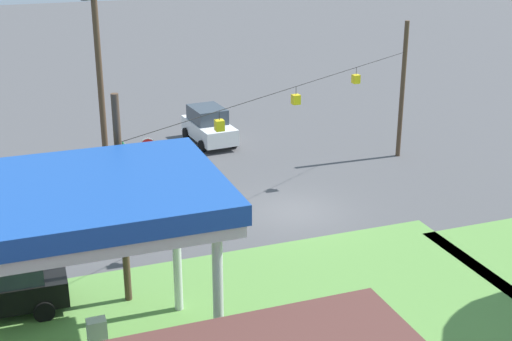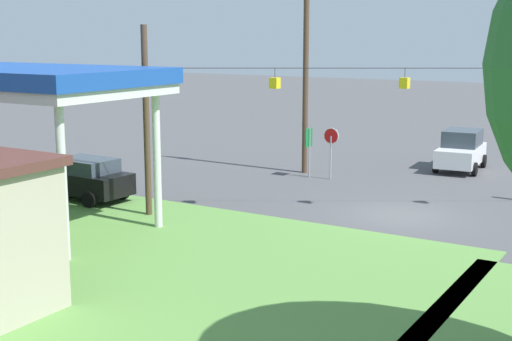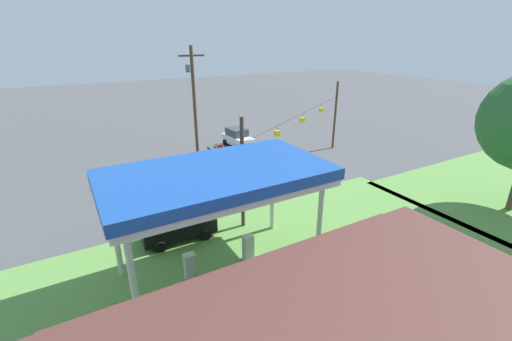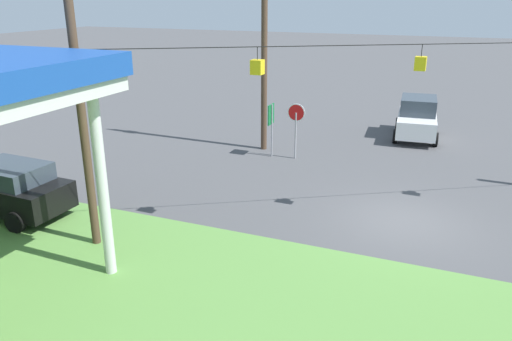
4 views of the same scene
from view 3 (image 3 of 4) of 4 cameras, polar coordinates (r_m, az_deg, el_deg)
name	(u,v)px [view 3 (image 3 of 4)]	position (r m, az deg, el deg)	size (l,w,h in m)	color
ground_plane	(299,177)	(30.41, 7.25, -1.01)	(160.00, 160.00, 0.00)	#4C4C4F
gas_station_canopy	(217,179)	(16.29, -6.54, -1.47)	(10.60, 5.87, 5.72)	silver
fuel_pump_near	(248,249)	(19.06, -1.31, -12.95)	(0.71, 0.56, 1.57)	gray
fuel_pump_far	(190,268)	(18.02, -10.92, -15.67)	(0.71, 0.56, 1.57)	gray
car_at_pumps_front	(179,225)	(21.37, -12.70, -8.82)	(4.41, 2.22, 1.78)	black
car_at_pumps_rear	(274,299)	(15.79, 2.96, -20.57)	(4.33, 2.26, 1.83)	black
car_on_crossroad	(238,138)	(38.34, -3.07, 5.50)	(2.36, 4.33, 2.05)	white
stop_sign_roadside	(220,151)	(31.29, -5.99, 3.24)	(0.80, 0.08, 2.50)	#99999E
route_sign	(209,155)	(30.80, -7.77, 2.66)	(0.10, 0.70, 2.40)	gray
utility_pole_main	(194,105)	(30.34, -10.26, 10.71)	(2.20, 0.44, 10.87)	#4C3828
signal_span_gantry	(301,134)	(29.17, 7.59, 6.09)	(16.73, 10.24, 7.21)	#4C3828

